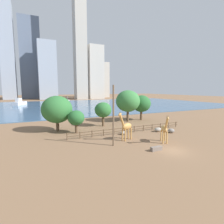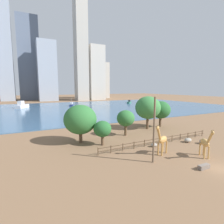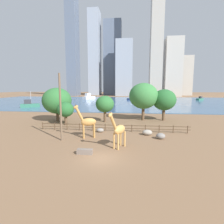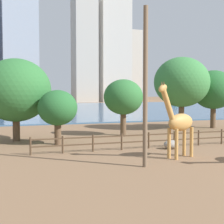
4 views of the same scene
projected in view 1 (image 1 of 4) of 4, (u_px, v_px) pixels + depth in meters
The scene contains 24 objects.
ground_plane at pixel (67, 105), 97.44m from camera, with size 400.00×400.00×0.00m, color brown.
harbor_water at pixel (68, 106), 94.73m from camera, with size 180.00×86.00×0.20m, color #3D6084.
giraffe_tall at pixel (165, 129), 29.20m from camera, with size 2.25×3.38×4.94m.
giraffe_companion at pixel (126, 126), 30.72m from camera, with size 3.45×1.80×5.23m.
utility_pole at pixel (113, 116), 27.35m from camera, with size 0.28×0.28×9.63m, color brown.
boulder_near_fence at pixel (123, 133), 34.65m from camera, with size 1.24×0.94×0.70m, color gray.
boulder_by_pole at pixel (158, 130), 37.08m from camera, with size 1.59×1.17×0.88m, color gray.
boulder_small at pixel (171, 131), 36.09m from camera, with size 1.34×1.19×0.90m, color gray.
feeding_trough at pixel (156, 149), 25.63m from camera, with size 1.80×0.60×0.60m, color #72665B.
enclosure_fence at pixel (130, 129), 36.21m from camera, with size 26.12×0.14×1.30m.
tree_left_large at pixel (128, 101), 48.21m from camera, with size 6.65×6.65×8.70m.
tree_center_broad at pixel (57, 110), 37.07m from camera, with size 6.45×6.45×7.60m.
tree_right_tall at pixel (76, 118), 35.57m from camera, with size 3.40×3.40×4.70m.
tree_left_small at pixel (141, 104), 50.62m from camera, with size 5.39×5.39×7.24m.
tree_right_small at pixel (103, 110), 42.20m from camera, with size 4.08×4.08×5.85m.
boat_ferry at pixel (20, 103), 97.54m from camera, with size 7.08×9.20×3.86m.
boat_tug at pixel (68, 102), 107.14m from camera, with size 3.64×5.35×4.53m.
boat_barge at pixel (126, 100), 125.96m from camera, with size 5.07×4.76×2.25m.
skyline_tower_needle at pixel (47, 71), 150.62m from camera, with size 15.00×12.31×49.43m, color #939EAD.
skyline_block_central at pixel (95, 73), 164.39m from camera, with size 13.82×15.30×48.65m, color #B7B2A8.
skyline_tower_glass at pixel (7, 52), 150.15m from camera, with size 10.77×14.99×81.77m, color #939EAD.
skyline_block_right at pixel (30, 59), 160.12m from camera, with size 17.67×9.24×73.29m, color slate.
skyline_tower_short at pixel (101, 80), 192.81m from camera, with size 15.91×13.55×37.69m, color #ADA89E.
skyline_block_wide at pixel (80, 36), 149.74m from camera, with size 9.88×10.88×107.83m, color #ADA89E.
Camera 1 is at (-18.48, -18.54, 8.97)m, focal length 28.00 mm.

